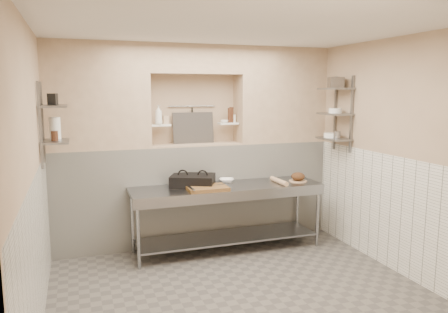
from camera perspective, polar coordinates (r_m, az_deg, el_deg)
name	(u,v)px	position (r m, az deg, el deg)	size (l,w,h in m)	color
floor	(238,294)	(5.06, 1.85, -17.47)	(4.00, 3.90, 0.10)	#5B5650
ceiling	(239,23)	(4.59, 2.03, 17.07)	(4.00, 3.90, 0.10)	silver
wall_left	(27,177)	(4.34, -24.31, -2.43)	(0.10, 3.90, 2.80)	tan
wall_right	(397,155)	(5.67, 21.70, 0.15)	(0.10, 3.90, 2.80)	tan
wall_back	(191,143)	(6.50, -4.35, 1.74)	(4.00, 0.10, 2.80)	tan
wall_front	(352,215)	(2.87, 16.39, -7.34)	(4.00, 0.10, 2.80)	tan
backwall_lower	(196,193)	(6.38, -3.71, -4.76)	(4.00, 0.40, 1.40)	white
alcove_sill	(195,144)	(6.26, -3.78, 1.58)	(1.30, 0.40, 0.02)	tan
backwall_pillar_left	(97,96)	(6.00, -16.25, 7.57)	(1.35, 0.40, 1.40)	tan
backwall_pillar_right	(280,96)	(6.68, 7.30, 7.91)	(1.35, 0.40, 1.40)	tan
backwall_header	(194,60)	(6.23, -3.89, 12.52)	(1.30, 0.40, 0.40)	tan
wainscot_left	(39,250)	(4.51, -22.98, -11.17)	(0.02, 3.90, 1.40)	white
wainscot_right	(390,212)	(5.76, 20.86, -6.78)	(0.02, 3.90, 1.40)	white
alcove_shelf_left	(160,125)	(6.12, -8.34, 4.08)	(0.28, 0.16, 0.03)	white
alcove_shelf_right	(228,123)	(6.38, 0.55, 4.35)	(0.28, 0.16, 0.03)	white
utensil_rail	(192,106)	(6.38, -4.23, 6.57)	(0.02, 0.02, 0.70)	gray
hanging_steel	(192,118)	(6.37, -4.16, 5.04)	(0.02, 0.02, 0.30)	black
splash_panel	(193,128)	(6.33, -4.04, 3.75)	(0.60, 0.02, 0.45)	#383330
shelf_rail_left_a	(42,123)	(5.52, -22.62, 4.07)	(0.03, 0.03, 0.95)	slate
shelf_rail_left_b	(40,125)	(5.12, -22.89, 3.75)	(0.03, 0.03, 0.95)	slate
wall_shelf_left_lower	(55,141)	(5.33, -21.18, 1.85)	(0.30, 0.50, 0.03)	slate
wall_shelf_left_upper	(53,106)	(5.30, -21.42, 6.15)	(0.30, 0.50, 0.03)	slate
shelf_rail_right_a	(335,113)	(6.58, 14.32, 5.52)	(0.03, 0.03, 1.05)	slate
shelf_rail_right_b	(352,114)	(6.24, 16.33, 5.29)	(0.03, 0.03, 1.05)	slate
wall_shelf_right_lower	(334,139)	(6.36, 14.16, 2.27)	(0.30, 0.50, 0.03)	slate
wall_shelf_right_mid	(335,114)	(6.33, 14.28, 5.41)	(0.30, 0.50, 0.03)	slate
wall_shelf_right_upper	(336,89)	(6.33, 14.40, 8.58)	(0.30, 0.50, 0.03)	slate
prep_table	(227,205)	(5.95, 0.43, -6.29)	(2.60, 0.70, 0.90)	gray
panini_press	(193,181)	(5.87, -4.10, -3.17)	(0.69, 0.61, 0.15)	black
cutting_board	(207,188)	(5.66, -2.21, -4.15)	(0.52, 0.36, 0.05)	brown
knife_blade	(226,184)	(5.80, 0.26, -3.59)	(0.26, 0.03, 0.01)	gray
tongs	(191,188)	(5.53, -4.35, -4.11)	(0.03, 0.03, 0.28)	gray
mixing_bowl	(227,180)	(6.13, 0.35, -3.14)	(0.21, 0.21, 0.05)	white
rolling_pin	(279,181)	(6.09, 7.20, -3.21)	(0.07, 0.07, 0.43)	tan
bread_board	(298,181)	(6.27, 9.63, -3.17)	(0.25, 0.25, 0.01)	tan
bread_loaf	(298,176)	(6.26, 9.65, -2.58)	(0.19, 0.19, 0.12)	#4C2D19
bottle_soap	(159,115)	(6.05, -8.55, 5.41)	(0.10, 0.10, 0.27)	white
jar_alcove	(166,120)	(6.17, -7.62, 4.79)	(0.08, 0.08, 0.12)	tan
bowl_alcove	(224,121)	(6.35, 0.03, 4.62)	(0.12, 0.12, 0.04)	white
condiment_a	(231,115)	(6.38, 0.97, 5.47)	(0.06, 0.06, 0.22)	#3E2114
condiment_b	(230,115)	(6.36, 0.73, 5.41)	(0.05, 0.05, 0.21)	#3E2114
condiment_c	(234,118)	(6.44, 1.27, 4.99)	(0.06, 0.06, 0.11)	white
jug_left	(55,128)	(5.46, -21.21, 3.47)	(0.13, 0.13, 0.25)	white
jar_left	(55,136)	(5.26, -21.25, 2.53)	(0.08, 0.08, 0.11)	#3E2114
box_left_upper	(53,99)	(5.28, -21.47, 6.97)	(0.09, 0.09, 0.13)	black
bowl_right	(331,135)	(6.41, 13.85, 2.73)	(0.22, 0.22, 0.06)	white
canister_right	(337,135)	(6.30, 14.54, 2.76)	(0.10, 0.10, 0.10)	gray
bowl_right_mid	(335,111)	(6.33, 14.33, 5.83)	(0.18, 0.18, 0.07)	white
basket_right	(336,82)	(6.33, 14.40, 9.35)	(0.19, 0.23, 0.14)	gray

